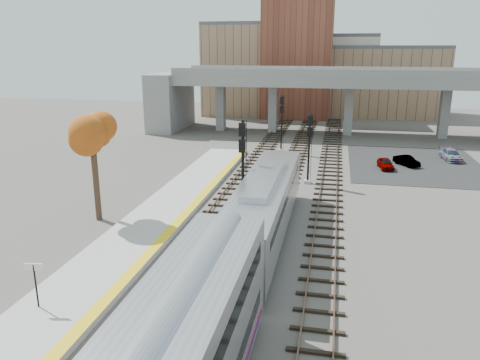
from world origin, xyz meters
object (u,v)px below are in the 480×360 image
at_px(signal_mast_near, 243,171).
at_px(signal_mast_mid, 309,151).
at_px(signal_mast_far, 281,125).
at_px(tree, 92,136).
at_px(car_c, 451,155).
at_px(car_a, 386,163).
at_px(car_b, 407,161).
at_px(locomotive, 265,206).

bearing_deg(signal_mast_near, signal_mast_mid, 68.84).
height_order(signal_mast_far, tree, tree).
xyz_separation_m(signal_mast_mid, car_c, (15.23, 12.59, -2.50)).
height_order(car_a, car_c, car_c).
height_order(car_a, car_b, car_a).
bearing_deg(car_b, locomotive, -151.05).
xyz_separation_m(signal_mast_far, car_b, (14.09, -4.33, -2.77)).
height_order(signal_mast_near, car_c, signal_mast_near).
relative_size(signal_mast_near, tree, 0.87).
xyz_separation_m(locomotive, car_b, (11.99, 22.52, -1.70)).
height_order(signal_mast_near, signal_mast_far, signal_mast_near).
distance_m(signal_mast_mid, signal_mast_far, 13.85).
bearing_deg(car_b, car_a, -175.73).
relative_size(car_b, car_c, 0.79).
height_order(signal_mast_mid, car_b, signal_mast_mid).
xyz_separation_m(locomotive, tree, (-12.55, 0.92, 4.05)).
height_order(locomotive, car_c, locomotive).
xyz_separation_m(tree, car_a, (22.19, 19.82, -5.73)).
relative_size(locomotive, car_a, 5.84).
relative_size(locomotive, car_b, 5.88).
distance_m(signal_mast_far, tree, 28.11).
distance_m(locomotive, tree, 13.21).
relative_size(tree, car_c, 2.07).
bearing_deg(car_a, car_b, 29.57).
bearing_deg(signal_mast_near, car_a, 56.45).
distance_m(locomotive, car_c, 31.41).
xyz_separation_m(signal_mast_mid, car_a, (7.64, 7.12, -2.55)).
distance_m(locomotive, signal_mast_mid, 13.79).
distance_m(signal_mast_mid, tree, 19.57).
distance_m(signal_mast_near, car_b, 24.26).
distance_m(tree, car_a, 30.30).
distance_m(car_a, car_b, 2.95).
distance_m(signal_mast_mid, car_b, 13.62).
bearing_deg(signal_mast_far, car_b, -17.08).
relative_size(signal_mast_near, signal_mast_mid, 1.14).
height_order(signal_mast_near, tree, tree).
bearing_deg(signal_mast_far, car_c, -1.90).
relative_size(tree, car_a, 2.61).
xyz_separation_m(locomotive, car_c, (17.23, 26.21, -1.64)).
bearing_deg(signal_mast_near, locomotive, -55.27).
relative_size(locomotive, car_c, 4.62).
distance_m(signal_mast_near, signal_mast_mid, 11.37).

